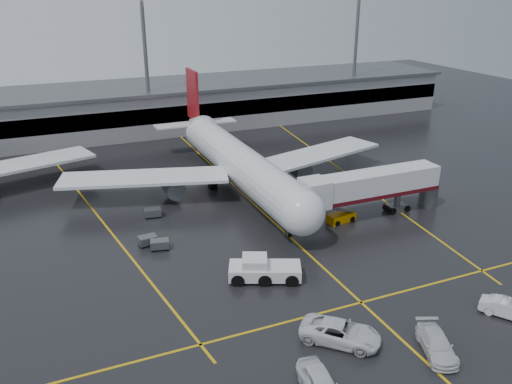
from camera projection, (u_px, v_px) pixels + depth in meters
name	position (u px, v px, depth m)	size (l,w,h in m)	color
ground	(264.00, 213.00, 67.66)	(220.00, 220.00, 0.00)	black
apron_line_centre	(264.00, 213.00, 67.66)	(0.25, 90.00, 0.02)	gold
apron_line_stop	(361.00, 302.00, 48.86)	(60.00, 0.25, 0.02)	gold
apron_line_left	(93.00, 209.00, 68.88)	(0.25, 70.00, 0.02)	gold
apron_line_right	(343.00, 171.00, 82.79)	(0.25, 70.00, 0.02)	gold
terminal	(168.00, 105.00, 107.01)	(122.00, 19.00, 8.60)	gray
light_mast_mid	(146.00, 59.00, 96.36)	(3.00, 1.20, 25.45)	#595B60
light_mast_right	(356.00, 48.00, 112.83)	(3.00, 1.20, 25.45)	#595B60
main_airliner	(236.00, 160.00, 74.39)	(48.80, 45.60, 14.10)	silver
jet_bridge	(372.00, 187.00, 65.43)	(19.90, 3.40, 6.05)	silver
pushback_tractor	(263.00, 270.00, 52.40)	(7.62, 5.42, 2.53)	silver
belt_loader	(341.00, 217.00, 65.18)	(3.79, 2.16, 2.27)	#D38300
service_van_a	(340.00, 332.00, 43.22)	(3.04, 6.59, 1.83)	silver
service_van_b	(437.00, 344.00, 42.04)	(2.20, 5.40, 1.57)	silver
service_van_c	(508.00, 309.00, 46.58)	(1.65, 4.74, 1.56)	silver
service_van_d	(320.00, 384.00, 37.74)	(2.11, 5.26, 1.79)	silver
baggage_cart_a	(160.00, 244.00, 58.42)	(2.23, 1.70, 1.12)	#595B60
baggage_cart_b	(148.00, 240.00, 59.33)	(2.11, 1.47, 1.12)	#595B60
baggage_cart_c	(153.00, 212.00, 66.44)	(2.15, 1.55, 1.12)	#595B60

